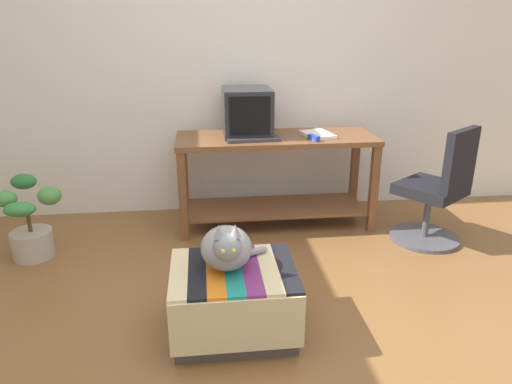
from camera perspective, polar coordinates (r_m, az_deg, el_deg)
ground_plane at (r=2.55m, az=1.47°, el=-18.39°), size 14.00×14.00×0.00m
back_wall at (r=4.05m, az=-2.55°, el=15.86°), size 8.00×0.10×2.60m
desk at (r=3.79m, az=2.37°, el=3.28°), size 1.55×0.57×0.74m
tv_monitor at (r=3.73m, az=-1.10°, el=9.54°), size 0.37×0.45×0.36m
keyboard at (r=3.57m, az=-0.36°, el=6.39°), size 0.41×0.18×0.02m
book at (r=3.74m, az=7.41°, el=6.87°), size 0.25×0.31×0.03m
ottoman_with_blanket at (r=2.57m, az=-2.69°, el=-12.88°), size 0.65×0.55×0.37m
cat at (r=2.44m, az=-3.53°, el=-6.67°), size 0.36×0.34×0.29m
potted_plant at (r=3.67m, az=-25.53°, el=-3.62°), size 0.44×0.39×0.57m
office_chair at (r=3.72m, az=20.96°, el=-0.22°), size 0.59×0.59×0.89m
stapler at (r=3.60m, az=6.96°, el=6.48°), size 0.08×0.12×0.04m
pen at (r=3.81m, az=8.86°, el=6.89°), size 0.12×0.09×0.01m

